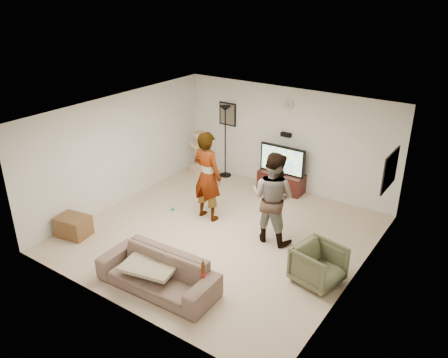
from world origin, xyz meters
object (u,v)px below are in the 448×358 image
Objects in this scene: tv_stand at (281,182)px; cat_tree at (198,152)px; floor_lamp at (225,142)px; person_left at (207,176)px; tv at (282,160)px; side_table at (73,226)px; person_right at (273,198)px; beer_bottle at (203,270)px; armchair at (318,265)px; sofa at (158,272)px.

cat_tree is (-2.34, -0.27, 0.35)m from tv_stand.
floor_lamp is 0.96× the size of person_left.
tv is 1.84× the size of side_table.
person_left is at bearing -107.58° from tv.
person_left reaches higher than person_right.
side_table is at bearing -91.50° from cat_tree.
floor_lamp is at bearing -179.42° from tv_stand.
tv is 2.36m from cat_tree.
beer_bottle is at bearing -4.81° from side_table.
armchair is at bearing -36.51° from floor_lamp.
sofa is (2.45, -4.29, -0.28)m from cat_tree.
tv is 2.31m from person_right.
armchair is at bearing 35.53° from sofa.
tv_stand is 1.47× the size of armchair.
person_right is 2.42× the size of armchair.
beer_bottle is 3.56m from side_table.
tv_stand is 0.57× the size of person_left.
person_right is 2.63m from sofa.
person_right is 7.38× the size of beer_bottle.
sofa is (0.11, -4.56, -0.50)m from tv.
sofa reaches higher than tv_stand.
person_left is at bearing -64.90° from floor_lamp.
tv_stand is at bearing 49.54° from armchair.
side_table is at bearing -100.58° from floor_lamp.
beer_bottle is at bearing -76.78° from tv_stand.
person_left reaches higher than cat_tree.
side_table is at bearing -119.80° from tv.
side_table is at bearing 32.86° from person_right.
armchair is (2.24, -2.89, 0.11)m from tv_stand.
person_right is (0.91, -2.12, 0.11)m from tv.
tv is 0.63× the size of person_right.
person_right reaches higher than sofa.
side_table is (-1.77, -2.15, -0.77)m from person_left.
sofa is 8.33× the size of beer_bottle.
tv is 1.65m from floor_lamp.
person_right is at bearing -39.52° from floor_lamp.
floor_lamp is at bearing 79.42° from side_table.
floor_lamp is at bearing -59.88° from person_left.
armchair is (2.91, -0.79, -0.63)m from person_left.
person_right is at bearing 93.86° from beer_bottle.
sofa is 2.70m from armchair.
beer_bottle is (1.07, -4.56, -0.08)m from tv.
side_table is at bearing 118.06° from armchair.
armchair is at bearing 16.26° from side_table.
armchair reaches higher than sofa.
armchair is (1.34, -0.77, -0.58)m from person_right.
armchair is at bearing 150.26° from person_right.
cat_tree is (-2.34, -0.27, -0.22)m from tv.
floor_lamp is 4.91m from sofa.
beer_bottle is at bearing 94.15° from person_right.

